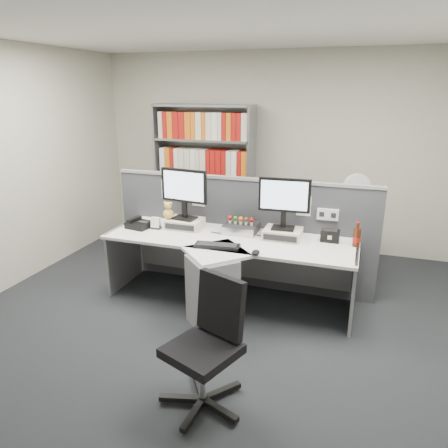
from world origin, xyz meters
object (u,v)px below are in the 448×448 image
(desk_phone, at_px, (139,224))
(desk_calendar, at_px, (156,224))
(cola_bottle, at_px, (357,237))
(filing_cabinet, at_px, (351,246))
(desk_fan, at_px, (356,191))
(keyboard, at_px, (217,246))
(monitor_left, at_px, (184,190))
(monitor_right, at_px, (284,199))
(desk, at_px, (222,269))
(shelving_unit, at_px, (204,178))
(office_chair, at_px, (209,340))
(desktop_pc, at_px, (241,228))
(speaker, at_px, (330,236))
(mouse, at_px, (256,253))

(desk_phone, height_order, desk_calendar, desk_calendar)
(cola_bottle, bearing_deg, filing_cabinet, 93.36)
(desk_phone, xyz_separation_m, desk_fan, (2.26, 1.18, 0.29))
(keyboard, relative_size, desk_fan, 0.83)
(monitor_left, relative_size, monitor_right, 1.05)
(desk, relative_size, desk_phone, 9.32)
(monitor_left, bearing_deg, filing_cabinet, 29.86)
(cola_bottle, distance_m, shelving_unit, 2.62)
(monitor_right, bearing_deg, desk_calendar, -174.22)
(monitor_left, bearing_deg, desk_fan, 29.86)
(shelving_unit, bearing_deg, desk_phone, -95.53)
(desk_fan, xyz_separation_m, office_chair, (-0.86, -2.69, -0.54))
(monitor_left, xyz_separation_m, desktop_pc, (0.64, 0.05, -0.39))
(monitor_right, distance_m, keyboard, 0.83)
(desk, xyz_separation_m, speaker, (1.00, 0.43, 0.33))
(keyboard, xyz_separation_m, filing_cabinet, (1.23, 1.48, -0.38))
(monitor_left, relative_size, desk_calendar, 4.28)
(desktop_pc, xyz_separation_m, desk_fan, (1.13, 0.96, 0.28))
(desk, xyz_separation_m, filing_cabinet, (1.20, 1.40, -0.11))
(desk, bearing_deg, desk_phone, 168.19)
(monitor_left, distance_m, desk_phone, 0.65)
(desk, distance_m, desktop_pc, 0.54)
(cola_bottle, bearing_deg, monitor_left, 179.88)
(keyboard, xyz_separation_m, desk_fan, (1.23, 1.48, 0.31))
(speaker, height_order, desk_fan, desk_fan)
(filing_cabinet, bearing_deg, shelving_unit, 167.93)
(keyboard, height_order, desk_phone, desk_phone)
(mouse, height_order, desk_phone, desk_phone)
(mouse, xyz_separation_m, cola_bottle, (0.88, 0.53, 0.07))
(cola_bottle, relative_size, desk_fan, 0.45)
(monitor_left, bearing_deg, desktop_pc, 4.59)
(cola_bottle, bearing_deg, office_chair, -118.74)
(monitor_right, distance_m, shelving_unit, 2.05)
(desk_fan, bearing_deg, keyboard, -129.77)
(desktop_pc, distance_m, shelving_unit, 1.73)
(monitor_right, xyz_separation_m, cola_bottle, (0.73, -0.00, -0.32))
(desk_phone, xyz_separation_m, desk_calendar, (0.20, 0.02, 0.01))
(shelving_unit, xyz_separation_m, desk_fan, (2.10, -0.45, 0.07))
(desk_calendar, bearing_deg, monitor_right, 5.78)
(filing_cabinet, bearing_deg, mouse, -117.83)
(cola_bottle, xyz_separation_m, desk_fan, (-0.06, 1.02, 0.23))
(desk_calendar, relative_size, office_chair, 0.14)
(desk, relative_size, desk_fan, 4.70)
(speaker, xyz_separation_m, shelving_unit, (-1.90, 1.41, 0.19))
(cola_bottle, xyz_separation_m, filing_cabinet, (-0.06, 1.02, -0.46))
(desktop_pc, xyz_separation_m, shelving_unit, (-0.97, 1.41, 0.21))
(monitor_left, bearing_deg, shelving_unit, 102.70)
(office_chair, bearing_deg, cola_bottle, 61.26)
(monitor_left, bearing_deg, mouse, -29.38)
(cola_bottle, height_order, desk_fan, desk_fan)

